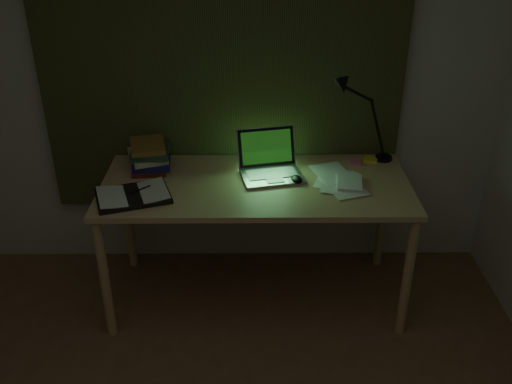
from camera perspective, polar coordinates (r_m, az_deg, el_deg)
wall_back at (r=3.57m, az=-3.36°, el=10.64°), size 3.50×0.00×2.50m
curtain at (r=3.47m, az=-3.49°, el=13.58°), size 2.20×0.06×2.00m
desk at (r=3.50m, az=-0.01°, el=-5.01°), size 1.79×0.78×0.81m
laptop at (r=3.30m, az=1.69°, el=3.40°), size 0.43×0.46×0.25m
open_textbook at (r=3.20m, az=-12.20°, el=-0.31°), size 0.46×0.39×0.03m
book_stack at (r=3.49m, az=-10.60°, el=3.67°), size 0.27×0.30×0.18m
loose_papers at (r=3.33m, az=8.51°, el=1.05°), size 0.36×0.38×0.02m
mouse at (r=3.30m, az=4.09°, el=1.27°), size 0.08×0.11×0.04m
sticky_yellow at (r=3.63m, az=11.38°, el=3.22°), size 0.10×0.10×0.02m
sticky_pink at (r=3.58m, az=9.84°, el=2.96°), size 0.08×0.08×0.02m
desk_lamp at (r=3.56m, az=13.10°, el=7.27°), size 0.39×0.31×0.56m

